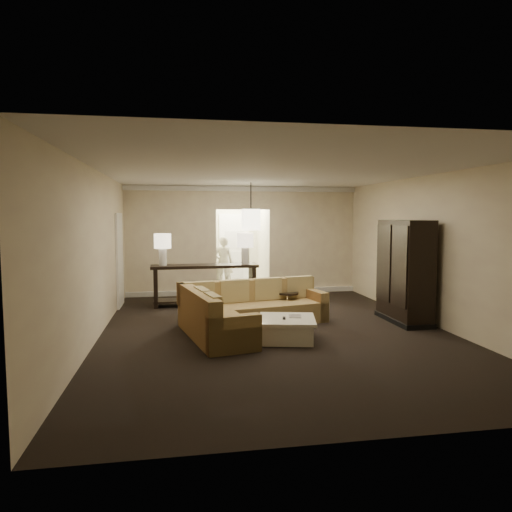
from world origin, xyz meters
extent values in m
plane|color=black|center=(0.00, 0.00, 0.00)|extent=(8.00, 8.00, 0.00)
cube|color=beige|center=(0.00, 4.00, 1.40)|extent=(6.00, 0.04, 2.80)
cube|color=beige|center=(0.00, -4.00, 1.40)|extent=(6.00, 0.04, 2.80)
cube|color=beige|center=(-3.00, 0.00, 1.40)|extent=(0.04, 8.00, 2.80)
cube|color=beige|center=(3.00, 0.00, 1.40)|extent=(0.04, 8.00, 2.80)
cube|color=silver|center=(0.00, 0.00, 2.80)|extent=(6.00, 8.00, 0.02)
cube|color=silver|center=(0.00, 3.95, 2.73)|extent=(6.00, 0.10, 0.12)
cube|color=silver|center=(0.00, 3.95, 0.06)|extent=(6.00, 0.10, 0.12)
cube|color=white|center=(-2.97, 2.80, 1.05)|extent=(0.05, 0.90, 2.10)
cube|color=beige|center=(0.00, 5.00, 0.00)|extent=(1.40, 2.00, 0.01)
cube|color=beige|center=(-0.70, 5.00, 1.40)|extent=(0.04, 2.00, 2.80)
cube|color=beige|center=(0.70, 5.00, 1.40)|extent=(0.04, 2.00, 2.80)
cube|color=beige|center=(0.00, 6.00, 1.40)|extent=(1.40, 0.04, 2.80)
cube|color=white|center=(0.00, 5.97, 1.05)|extent=(0.90, 0.05, 2.10)
cube|color=brown|center=(-0.26, 0.60, 0.19)|extent=(2.86, 1.38, 0.38)
cube|color=brown|center=(-0.98, -0.63, 0.19)|extent=(1.07, 1.43, 0.38)
cube|color=brown|center=(-0.33, 0.90, 0.59)|extent=(2.73, 0.79, 0.42)
cube|color=brown|center=(-1.37, -0.25, 0.59)|extent=(0.68, 2.19, 0.42)
cube|color=brown|center=(0.99, 0.87, 0.28)|extent=(0.35, 0.84, 0.57)
cube|color=brown|center=(-0.87, -1.17, 0.28)|extent=(0.84, 0.35, 0.57)
cube|color=olive|center=(-1.30, 0.64, 0.61)|extent=(0.59, 0.26, 0.42)
cube|color=olive|center=(-0.63, 0.78, 0.61)|extent=(0.59, 0.26, 0.42)
cube|color=olive|center=(0.04, 0.93, 0.61)|extent=(0.59, 0.26, 0.42)
cube|color=olive|center=(0.71, 1.07, 0.61)|extent=(0.59, 0.26, 0.42)
cube|color=olive|center=(-1.28, -0.13, 0.61)|extent=(0.26, 0.57, 0.42)
cube|color=olive|center=(-1.15, -0.76, 0.61)|extent=(0.26, 0.57, 0.42)
cube|color=white|center=(0.07, -0.59, 0.15)|extent=(0.98, 0.98, 0.31)
cube|color=white|center=(0.07, -0.59, 0.34)|extent=(1.09, 1.09, 0.05)
cube|color=black|center=(0.02, -0.62, 0.37)|extent=(0.08, 0.15, 0.02)
cube|color=#BDB0A5|center=(0.24, -0.49, 0.37)|extent=(0.26, 0.31, 0.01)
cube|color=black|center=(-1.08, 2.59, 0.90)|extent=(2.42, 0.61, 0.07)
cube|color=black|center=(-2.17, 2.56, 0.44)|extent=(0.10, 0.50, 0.88)
cube|color=black|center=(0.02, 2.62, 0.44)|extent=(0.10, 0.50, 0.88)
cube|color=black|center=(-1.08, 2.59, 0.13)|extent=(2.31, 0.55, 0.04)
cube|color=black|center=(2.60, 0.30, 0.98)|extent=(0.54, 1.30, 1.95)
cube|color=black|center=(2.32, -0.02, 1.12)|extent=(0.03, 0.58, 1.49)
cube|color=black|center=(2.32, 0.63, 1.12)|extent=(0.03, 0.58, 1.49)
cube|color=black|center=(2.60, 0.30, 0.05)|extent=(0.58, 1.36, 0.09)
cylinder|color=black|center=(0.47, 0.97, 0.50)|extent=(0.42, 0.42, 0.04)
torus|color=silver|center=(0.47, 0.97, 0.09)|extent=(0.35, 0.35, 0.02)
cylinder|color=silver|center=(0.63, 1.00, 0.25)|extent=(0.02, 0.02, 0.49)
cylinder|color=silver|center=(0.37, 1.10, 0.25)|extent=(0.02, 0.02, 0.49)
cylinder|color=silver|center=(0.42, 0.82, 0.25)|extent=(0.02, 0.02, 0.49)
cylinder|color=silver|center=(-2.01, 2.56, 1.12)|extent=(0.18, 0.18, 0.38)
cylinder|color=beige|center=(-2.01, 2.56, 1.48)|extent=(0.37, 0.37, 0.33)
cylinder|color=silver|center=(-0.15, 2.61, 1.12)|extent=(0.18, 0.18, 0.38)
cylinder|color=beige|center=(-0.15, 2.61, 1.48)|extent=(0.37, 0.37, 0.33)
cylinder|color=black|center=(0.00, 2.70, 2.50)|extent=(0.02, 0.02, 0.60)
cube|color=#F2E7BC|center=(0.00, 2.70, 1.95)|extent=(0.38, 0.38, 0.48)
imported|color=beige|center=(-0.45, 4.74, 0.82)|extent=(0.65, 0.48, 1.64)
camera|label=1|loc=(-1.65, -7.75, 2.03)|focal=32.00mm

